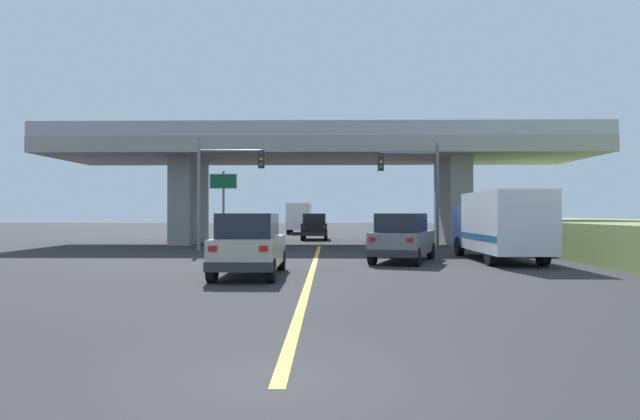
% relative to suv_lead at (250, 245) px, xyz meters
% --- Properties ---
extents(ground, '(160.00, 160.00, 0.00)m').
position_rel_suv_lead_xyz_m(ground, '(1.96, 18.83, -1.01)').
color(ground, '#2B2B2D').
extents(overpass_bridge, '(35.16, 8.79, 7.55)m').
position_rel_suv_lead_xyz_m(overpass_bridge, '(1.96, 18.83, 4.47)').
color(overpass_bridge, gray).
rests_on(overpass_bridge, ground).
extents(lane_divider_stripe, '(0.20, 26.94, 0.01)m').
position_rel_suv_lead_xyz_m(lane_divider_stripe, '(1.96, 2.37, -1.01)').
color(lane_divider_stripe, yellow).
rests_on(lane_divider_stripe, ground).
extents(suv_lead, '(1.97, 4.61, 2.02)m').
position_rel_suv_lead_xyz_m(suv_lead, '(0.00, 0.00, 0.00)').
color(suv_lead, '#B7B29E').
rests_on(suv_lead, ground).
extents(suv_crossing, '(3.41, 5.18, 2.02)m').
position_rel_suv_lead_xyz_m(suv_crossing, '(5.63, 5.22, 0.00)').
color(suv_crossing, slate).
rests_on(suv_crossing, ground).
extents(box_truck, '(2.33, 7.32, 2.91)m').
position_rel_suv_lead_xyz_m(box_truck, '(9.79, 5.65, 0.54)').
color(box_truck, navy).
rests_on(box_truck, ground).
extents(sedan_oncoming, '(1.99, 4.35, 2.02)m').
position_rel_suv_lead_xyz_m(sedan_oncoming, '(1.43, 24.43, -0.00)').
color(sedan_oncoming, black).
rests_on(sedan_oncoming, ground).
extents(traffic_signal_nearside, '(3.32, 0.36, 5.86)m').
position_rel_suv_lead_xyz_m(traffic_signal_nearside, '(7.37, 12.11, 2.77)').
color(traffic_signal_nearside, '#56595E').
rests_on(traffic_signal_nearside, ground).
extents(traffic_signal_farside, '(3.66, 0.36, 6.11)m').
position_rel_suv_lead_xyz_m(traffic_signal_farside, '(-3.35, 11.80, 2.90)').
color(traffic_signal_farside, slate).
rests_on(traffic_signal_farside, ground).
extents(highway_sign, '(1.71, 0.17, 4.64)m').
position_rel_suv_lead_xyz_m(highway_sign, '(-4.01, 15.99, 2.42)').
color(highway_sign, slate).
rests_on(highway_sign, ground).
extents(semi_truck_distant, '(2.33, 7.02, 3.02)m').
position_rel_suv_lead_xyz_m(semi_truck_distant, '(-0.48, 37.55, 0.58)').
color(semi_truck_distant, silver).
rests_on(semi_truck_distant, ground).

